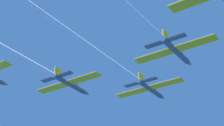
% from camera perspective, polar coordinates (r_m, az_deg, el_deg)
% --- Properties ---
extents(jet_lead, '(17.27, 63.64, 2.86)m').
position_cam_1_polar(jet_lead, '(80.42, -1.38, 1.10)').
color(jet_lead, '#4C5660').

